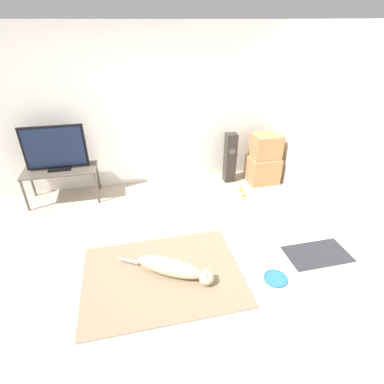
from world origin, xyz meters
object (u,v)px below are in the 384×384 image
(cardboard_box_lower, at_px, (262,169))
(tennis_ball_by_boxes, at_px, (240,189))
(frisbee, at_px, (276,278))
(tv, at_px, (55,149))
(floor_speaker, at_px, (230,158))
(tennis_ball_near_speaker, at_px, (243,195))
(tv_stand, at_px, (61,173))
(cardboard_box_upper, at_px, (266,146))
(dog, at_px, (173,268))

(cardboard_box_lower, height_order, tennis_ball_by_boxes, cardboard_box_lower)
(frisbee, distance_m, tv, 3.57)
(floor_speaker, bearing_deg, tennis_ball_near_speaker, -85.62)
(floor_speaker, xyz_separation_m, tennis_ball_by_boxes, (0.07, -0.43, -0.41))
(frisbee, xyz_separation_m, tennis_ball_near_speaker, (0.31, 1.80, 0.02))
(tv_stand, relative_size, tennis_ball_by_boxes, 16.59)
(cardboard_box_lower, bearing_deg, cardboard_box_upper, 50.76)
(cardboard_box_upper, xyz_separation_m, tv, (-3.37, 0.10, 0.21))
(tennis_ball_by_boxes, bearing_deg, cardboard_box_upper, 29.27)
(frisbee, distance_m, cardboard_box_lower, 2.41)
(dog, distance_m, tv_stand, 2.52)
(dog, bearing_deg, tennis_ball_near_speaker, 46.26)
(cardboard_box_lower, bearing_deg, floor_speaker, 164.66)
(dog, distance_m, tennis_ball_near_speaker, 2.06)
(tv_stand, bearing_deg, floor_speaker, 0.79)
(dog, relative_size, floor_speaker, 1.16)
(cardboard_box_upper, bearing_deg, tennis_ball_near_speaker, -138.62)
(tennis_ball_near_speaker, bearing_deg, tv_stand, 168.59)
(tv, relative_size, tennis_ball_near_speaker, 13.65)
(dog, relative_size, cardboard_box_upper, 2.21)
(frisbee, distance_m, tennis_ball_near_speaker, 1.82)
(frisbee, height_order, tv_stand, tv_stand)
(frisbee, bearing_deg, cardboard_box_lower, 69.68)
(frisbee, bearing_deg, tv_stand, 136.82)
(tennis_ball_near_speaker, bearing_deg, frisbee, -99.85)
(floor_speaker, xyz_separation_m, tv, (-2.79, -0.04, 0.43))
(dog, xyz_separation_m, cardboard_box_upper, (1.96, 1.96, 0.55))
(frisbee, height_order, tennis_ball_near_speaker, tennis_ball_near_speaker)
(cardboard_box_lower, relative_size, tennis_ball_by_boxes, 7.79)
(cardboard_box_lower, relative_size, floor_speaker, 0.58)
(tennis_ball_near_speaker, bearing_deg, cardboard_box_lower, 41.08)
(cardboard_box_upper, relative_size, tv, 0.51)
(dog, xyz_separation_m, tv, (-1.41, 2.07, 0.76))
(cardboard_box_upper, bearing_deg, tennis_ball_by_boxes, -150.73)
(cardboard_box_lower, bearing_deg, tv, 177.95)
(cardboard_box_upper, bearing_deg, frisbee, -110.49)
(tv_stand, bearing_deg, cardboard_box_upper, -1.70)
(dog, distance_m, cardboard_box_upper, 2.83)
(cardboard_box_upper, bearing_deg, cardboard_box_lower, -129.24)
(floor_speaker, relative_size, tennis_ball_near_speaker, 13.37)
(dog, relative_size, tv, 1.13)
(dog, xyz_separation_m, tennis_ball_near_speaker, (1.43, 1.49, -0.08))
(frisbee, bearing_deg, tennis_ball_near_speaker, 80.15)
(cardboard_box_upper, relative_size, tv_stand, 0.42)
(floor_speaker, bearing_deg, tv_stand, -179.21)
(floor_speaker, bearing_deg, cardboard_box_upper, -13.38)
(tv_stand, height_order, tennis_ball_by_boxes, tv_stand)
(cardboard_box_upper, bearing_deg, tv, 178.25)
(frisbee, height_order, cardboard_box_upper, cardboard_box_upper)
(cardboard_box_lower, distance_m, tennis_ball_by_boxes, 0.60)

